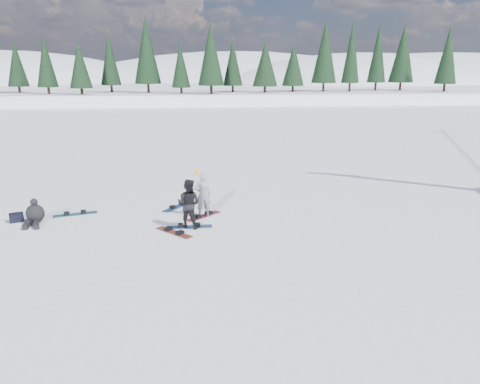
# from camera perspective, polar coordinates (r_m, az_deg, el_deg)

# --- Properties ---
(ground) EXTENTS (420.00, 420.00, 0.00)m
(ground) POSITION_cam_1_polar(r_m,az_deg,el_deg) (16.19, -4.63, -3.53)
(ground) COLOR white
(ground) RESTS_ON ground
(alpine_backdrop) EXTENTS (412.50, 227.00, 53.20)m
(alpine_backdrop) POSITION_cam_1_polar(r_m,az_deg,el_deg) (205.73, -9.24, 9.47)
(alpine_backdrop) COLOR white
(alpine_backdrop) RESTS_ON ground
(snowboarder_woman) EXTENTS (0.62, 0.44, 1.73)m
(snowboarder_woman) POSITION_cam_1_polar(r_m,az_deg,el_deg) (16.41, -4.56, -0.32)
(snowboarder_woman) COLOR #A7A8AD
(snowboarder_woman) RESTS_ON ground
(snowboarder_man) EXTENTS (0.98, 0.88, 1.64)m
(snowboarder_man) POSITION_cam_1_polar(r_m,az_deg,el_deg) (15.34, -6.29, -1.41)
(snowboarder_man) COLOR black
(snowboarder_man) RESTS_ON ground
(seated_rider) EXTENTS (0.70, 1.07, 0.86)m
(seated_rider) POSITION_cam_1_polar(r_m,az_deg,el_deg) (17.23, -23.75, -2.48)
(seated_rider) COLOR black
(seated_rider) RESTS_ON ground
(gear_bag) EXTENTS (0.53, 0.45, 0.30)m
(gear_bag) POSITION_cam_1_polar(r_m,az_deg,el_deg) (17.74, -25.60, -2.82)
(gear_bag) COLOR black
(gear_bag) RESTS_ON ground
(snowboard_woman) EXTENTS (1.29, 1.23, 0.03)m
(snowboard_woman) POSITION_cam_1_polar(r_m,az_deg,el_deg) (16.64, -4.49, -2.95)
(snowboard_woman) COLOR maroon
(snowboard_woman) RESTS_ON ground
(snowboard_man) EXTENTS (1.50, 0.30, 0.03)m
(snowboard_man) POSITION_cam_1_polar(r_m,az_deg,el_deg) (15.59, -6.20, -4.25)
(snowboard_man) COLOR navy
(snowboard_man) RESTS_ON ground
(snowboard_loose_b) EXTENTS (1.22, 1.29, 0.03)m
(snowboard_loose_b) POSITION_cam_1_polar(r_m,az_deg,el_deg) (15.14, -8.03, -4.91)
(snowboard_loose_b) COLOR maroon
(snowboard_loose_b) RESTS_ON ground
(snowboard_loose_c) EXTENTS (1.52, 0.69, 0.03)m
(snowboard_loose_c) POSITION_cam_1_polar(r_m,az_deg,el_deg) (17.81, -19.44, -2.58)
(snowboard_loose_c) COLOR #186388
(snowboard_loose_c) RESTS_ON ground
(snowboard_loose_a) EXTENTS (1.12, 1.37, 0.03)m
(snowboard_loose_a) POSITION_cam_1_polar(r_m,az_deg,el_deg) (17.85, -7.61, -1.79)
(snowboard_loose_a) COLOR navy
(snowboard_loose_a) RESTS_ON ground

